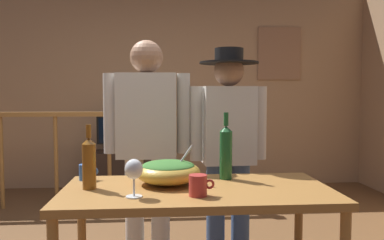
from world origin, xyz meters
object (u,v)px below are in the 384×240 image
Objects in this scene: tv_console at (123,172)px; wine_bottle_green at (226,151)px; person_standing_left at (147,137)px; mug_red at (198,185)px; framed_picture at (279,54)px; stair_railing at (104,144)px; person_standing_right at (228,141)px; wine_bottle_amber at (89,162)px; mug_blue at (86,172)px; salad_bowl at (168,171)px; serving_table at (197,203)px; wine_glass at (134,171)px; flat_screen_tv at (122,131)px.

wine_bottle_green is at bearing -72.83° from tv_console.
person_standing_left is (-0.47, 0.49, 0.04)m from wine_bottle_green.
framed_picture is at bearing 67.35° from mug_red.
person_standing_right reaches higher than stair_railing.
stair_railing is 9.24× the size of wine_bottle_green.
stair_railing is 2.39m from wine_bottle_green.
stair_railing reaches higher than mug_red.
wine_bottle_amber is 1.08m from person_standing_right.
mug_blue is at bearing 24.30° from person_standing_right.
salad_bowl is 0.36m from wine_bottle_green.
serving_table is 11.21× the size of mug_red.
stair_railing is 0.78m from tv_console.
stair_railing reaches higher than wine_bottle_amber.
mug_red reaches higher than mug_blue.
flat_screen_tv is at bearing 96.58° from wine_glass.
mug_red is at bearing -18.67° from wine_bottle_amber.
person_standing_right reaches higher than wine_bottle_green.
person_standing_right is at bearing 67.76° from serving_table.
wine_bottle_green is at bearing 36.07° from wine_glass.
person_standing_left is at bearing 87.82° from wine_glass.
wine_glass is (-0.17, -0.26, 0.06)m from salad_bowl.
wine_bottle_amber is (-0.56, 0.02, 0.22)m from serving_table.
person_standing_left is (0.03, 0.86, 0.07)m from wine_glass.
wine_bottle_amber is 0.76m from wine_bottle_green.
serving_table is at bearing 86.57° from mug_red.
tv_console is 0.53m from flat_screen_tv.
wine_bottle_green is (0.86, -2.76, 0.13)m from flat_screen_tv.
salad_bowl reaches higher than flat_screen_tv.
salad_bowl is at bearing -16.12° from mug_blue.
tv_console is 4.91× the size of wine_glass.
person_standing_right is (0.57, -0.00, -0.04)m from person_standing_left.
person_standing_left is (-1.71, -2.59, -0.85)m from framed_picture.
salad_bowl is 0.22× the size of person_standing_right.
wine_glass is 1.47× the size of mug_red.
tv_console is at bearing 107.17° from wine_bottle_green.
person_standing_left is at bearing 67.83° from wine_bottle_amber.
wine_glass is at bearing 90.49° from person_standing_left.
wine_bottle_green reaches higher than wine_glass.
framed_picture is 3.80m from mug_blue.
framed_picture reaches higher than wine_bottle_green.
stair_railing reaches higher than salad_bowl.
mug_blue is at bearing 163.88° from salad_bowl.
mug_blue is at bearing 126.85° from wine_glass.
salad_bowl is 0.49m from mug_blue.
tv_console is at bearing 76.84° from stair_railing.
mug_blue is 0.07× the size of person_standing_left.
mug_red is at bearing -0.19° from wine_glass.
framed_picture is 2.36m from flat_screen_tv.
person_standing_left is at bearing 112.24° from serving_table.
stair_railing is 2.58m from wine_glass.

